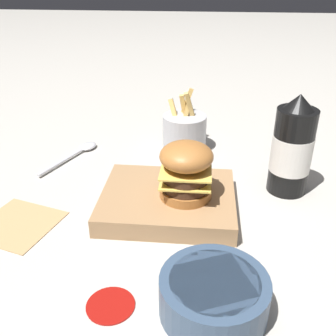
{
  "coord_description": "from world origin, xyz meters",
  "views": [
    {
      "loc": [
        -0.08,
        0.6,
        0.41
      ],
      "look_at": [
        -0.02,
        -0.0,
        0.08
      ],
      "focal_mm": 42.0,
      "sensor_mm": 36.0,
      "label": 1
    }
  ],
  "objects": [
    {
      "name": "side_bowl",
      "position": [
        -0.1,
        0.23,
        0.03
      ],
      "size": [
        0.14,
        0.14,
        0.05
      ],
      "color": "#384C66",
      "rests_on": "ground_plane"
    },
    {
      "name": "burger",
      "position": [
        -0.05,
        0.01,
        0.09
      ],
      "size": [
        0.09,
        0.09,
        0.1
      ],
      "color": "#AD6B33",
      "rests_on": "serving_board"
    },
    {
      "name": "parchment_square",
      "position": [
        0.23,
        0.07,
        0.0
      ],
      "size": [
        0.16,
        0.16,
        0.0
      ],
      "color": "tan",
      "rests_on": "ground_plane"
    },
    {
      "name": "ground_plane",
      "position": [
        0.0,
        0.0,
        0.0
      ],
      "size": [
        6.0,
        6.0,
        0.0
      ],
      "primitive_type": "plane",
      "color": "#B7B2A8"
    },
    {
      "name": "ketchup_bottle",
      "position": [
        -0.25,
        -0.09,
        0.09
      ],
      "size": [
        0.08,
        0.08,
        0.2
      ],
      "color": "black",
      "rests_on": "ground_plane"
    },
    {
      "name": "spoon",
      "position": [
        0.2,
        -0.21,
        0.01
      ],
      "size": [
        0.09,
        0.18,
        0.01
      ],
      "rotation": [
        0.0,
        0.0,
        4.31
      ],
      "color": "silver",
      "rests_on": "ground_plane"
    },
    {
      "name": "serving_board",
      "position": [
        -0.02,
        -0.0,
        0.02
      ],
      "size": [
        0.24,
        0.2,
        0.03
      ],
      "color": "#A37A51",
      "rests_on": "ground_plane"
    },
    {
      "name": "ketchup_puddle",
      "position": [
        0.03,
        0.24,
        0.0
      ],
      "size": [
        0.07,
        0.07,
        0.0
      ],
      "color": "#9E140F",
      "rests_on": "ground_plane"
    },
    {
      "name": "fries_basket",
      "position": [
        -0.03,
        -0.26,
        0.04
      ],
      "size": [
        0.1,
        0.1,
        0.14
      ],
      "color": "#B7B7BC",
      "rests_on": "ground_plane"
    }
  ]
}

